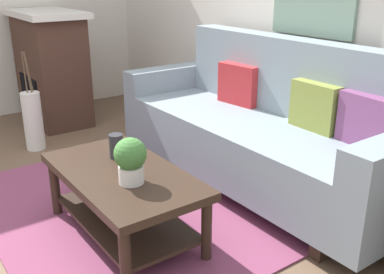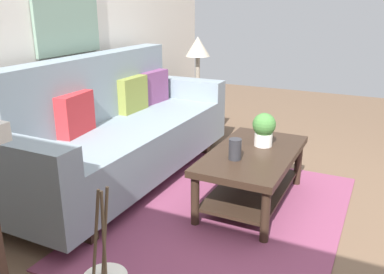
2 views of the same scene
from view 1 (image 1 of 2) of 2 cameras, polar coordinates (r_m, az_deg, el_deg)
The scene contains 14 objects.
ground_plane at distance 2.98m, azimuth -17.97°, elevation -11.64°, with size 9.44×9.44×0.00m, color brown.
area_rug at distance 3.13m, azimuth -9.21°, elevation -9.10°, with size 2.21×1.61×0.01m, color #843D5B.
couch at distance 3.35m, azimuth 8.63°, elevation 0.97°, with size 2.43×0.84×1.08m.
throw_pillow_crimson at distance 3.63m, azimuth 6.01°, elevation 6.70°, with size 0.36×0.12×0.32m, color red.
throw_pillow_olive at distance 3.12m, azimuth 15.45°, elevation 3.79°, with size 0.36×0.12×0.32m, color olive.
throw_pillow_plum at distance 2.90m, azimuth 21.31°, elevation 1.92°, with size 0.36×0.12×0.32m, color #7A4270.
coffee_table at distance 2.71m, azimuth -8.75°, elevation -6.55°, with size 1.10×0.60×0.43m.
tabletop_vase at distance 2.83m, azimuth -9.60°, elevation -1.14°, with size 0.09×0.09×0.15m, color #2D2D33.
potted_plant_tabletop at distance 2.45m, azimuth -7.83°, elevation -2.79°, with size 0.18×0.18×0.26m.
fireplace at distance 4.97m, azimuth -17.46°, elevation 8.46°, with size 1.02×0.58×1.16m.
floor_vase at distance 4.28m, azimuth -19.54°, elevation 1.91°, with size 0.17×0.17×0.53m, color white.
floor_vase_branch_a at distance 4.15m, azimuth -20.18°, elevation 7.67°, with size 0.01×0.01×0.36m, color brown.
floor_vase_branch_b at distance 4.18m, azimuth -20.07°, elevation 7.77°, with size 0.01×0.01×0.36m, color brown.
floor_vase_branch_c at distance 4.17m, azimuth -20.53°, elevation 7.69°, with size 0.01×0.01×0.36m, color brown.
Camera 1 is at (2.47, -0.67, 1.52)m, focal length 41.95 mm.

